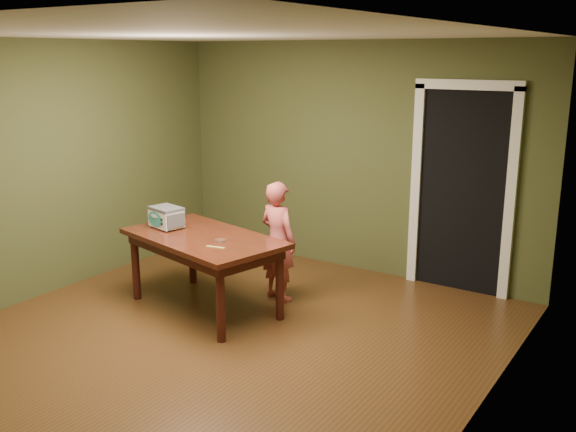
{
  "coord_description": "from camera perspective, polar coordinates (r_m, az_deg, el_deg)",
  "views": [
    {
      "loc": [
        3.36,
        -3.94,
        2.45
      ],
      "look_at": [
        0.12,
        1.0,
        0.95
      ],
      "focal_mm": 40.0,
      "sensor_mm": 36.0,
      "label": 1
    }
  ],
  "objects": [
    {
      "name": "baking_pan",
      "position": [
        6.0,
        -5.99,
        -2.17
      ],
      "size": [
        0.1,
        0.1,
        0.02
      ],
      "color": "silver",
      "rests_on": "dining_table"
    },
    {
      "name": "spatula",
      "position": [
        5.83,
        -6.46,
        -2.76
      ],
      "size": [
        0.18,
        0.06,
        0.01
      ],
      "primitive_type": "cube",
      "rotation": [
        0.0,
        0.0,
        0.2
      ],
      "color": "#D0B45A",
      "rests_on": "dining_table"
    },
    {
      "name": "doorway",
      "position": [
        7.16,
        15.96,
        2.47
      ],
      "size": [
        1.1,
        0.66,
        2.25
      ],
      "color": "black",
      "rests_on": "ground"
    },
    {
      "name": "child",
      "position": [
        6.47,
        -0.88,
        -2.24
      ],
      "size": [
        0.5,
        0.38,
        1.23
      ],
      "primitive_type": "imported",
      "rotation": [
        0.0,
        0.0,
        2.95
      ],
      "color": "#C45150",
      "rests_on": "floor"
    },
    {
      "name": "floor",
      "position": [
        5.73,
        -6.6,
        -11.18
      ],
      "size": [
        5.0,
        5.0,
        0.0
      ],
      "primitive_type": "plane",
      "color": "#4F3116",
      "rests_on": "ground"
    },
    {
      "name": "room_shell",
      "position": [
        5.23,
        -7.14,
        5.97
      ],
      "size": [
        4.52,
        5.02,
        2.61
      ],
      "color": "#3F4826",
      "rests_on": "ground"
    },
    {
      "name": "toy_oven",
      "position": [
        6.53,
        -10.77,
        -0.05
      ],
      "size": [
        0.38,
        0.3,
        0.21
      ],
      "rotation": [
        0.0,
        0.0,
        -0.22
      ],
      "color": "#4C4F54",
      "rests_on": "dining_table"
    },
    {
      "name": "dining_table",
      "position": [
        6.25,
        -7.5,
        -2.62
      ],
      "size": [
        1.76,
        1.23,
        0.75
      ],
      "rotation": [
        0.0,
        0.0,
        -0.23
      ],
      "color": "#34150B",
      "rests_on": "floor"
    }
  ]
}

